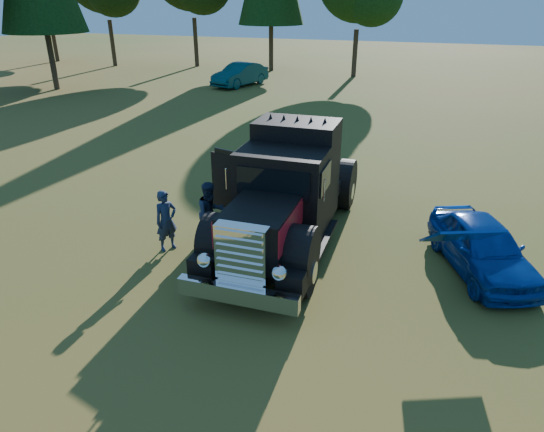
% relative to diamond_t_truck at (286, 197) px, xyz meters
% --- Properties ---
extents(ground, '(120.00, 120.00, 0.00)m').
position_rel_diamond_t_truck_xyz_m(ground, '(1.18, -1.71, -1.28)').
color(ground, '#304D16').
rests_on(ground, ground).
extents(diamond_t_truck, '(3.34, 7.16, 3.00)m').
position_rel_diamond_t_truck_xyz_m(diamond_t_truck, '(0.00, 0.00, 0.00)').
color(diamond_t_truck, black).
rests_on(diamond_t_truck, ground).
extents(hotrod_coupe, '(2.76, 4.19, 1.89)m').
position_rel_diamond_t_truck_xyz_m(hotrod_coupe, '(4.65, 0.11, -0.66)').
color(hotrod_coupe, '#0715A3').
rests_on(hotrod_coupe, ground).
extents(spectator_near, '(0.63, 0.68, 1.56)m').
position_rel_diamond_t_truck_xyz_m(spectator_near, '(-2.73, -1.20, -0.50)').
color(spectator_near, '#21224D').
rests_on(spectator_near, ground).
extents(spectator_far, '(0.97, 1.02, 1.65)m').
position_rel_diamond_t_truck_xyz_m(spectator_far, '(-1.82, -0.55, -0.45)').
color(spectator_far, '#202D4A').
rests_on(spectator_far, ground).
extents(distant_teal_car, '(2.87, 4.83, 1.50)m').
position_rel_diamond_t_truck_xyz_m(distant_teal_car, '(-9.63, 21.33, -0.53)').
color(distant_teal_car, '#093237').
rests_on(distant_teal_car, ground).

